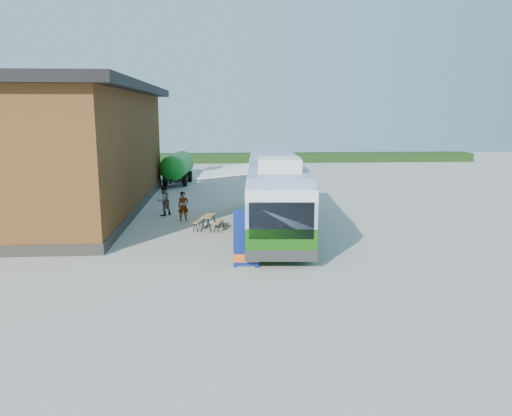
{
  "coord_description": "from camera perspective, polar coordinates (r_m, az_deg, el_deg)",
  "views": [
    {
      "loc": [
        -1.41,
        -20.43,
        5.95
      ],
      "look_at": [
        0.09,
        2.73,
        1.4
      ],
      "focal_mm": 35.0,
      "sensor_mm": 36.0,
      "label": 1
    }
  ],
  "objects": [
    {
      "name": "barn",
      "position": [
        31.85,
        -20.4,
        6.15
      ],
      "size": [
        9.6,
        21.2,
        7.5
      ],
      "color": "brown",
      "rests_on": "ground"
    },
    {
      "name": "slurry_tanker",
      "position": [
        41.56,
        -8.96,
        4.75
      ],
      "size": [
        2.42,
        6.86,
        2.54
      ],
      "rotation": [
        0.0,
        0.0,
        -0.09
      ],
      "color": "#17811F",
      "rests_on": "ground"
    },
    {
      "name": "hedge",
      "position": [
        59.44,
        5.44,
        5.77
      ],
      "size": [
        40.0,
        3.0,
        1.0
      ],
      "primitive_type": "cube",
      "color": "#264419",
      "rests_on": "ground"
    },
    {
      "name": "ground",
      "position": [
        21.33,
        0.23,
        -5.11
      ],
      "size": [
        100.0,
        100.0,
        0.0
      ],
      "primitive_type": "plane",
      "color": "#BCB7AD",
      "rests_on": "ground"
    },
    {
      "name": "bus",
      "position": [
        24.92,
        2.2,
        1.79
      ],
      "size": [
        3.63,
        13.26,
        4.03
      ],
      "rotation": [
        0.0,
        0.0,
        -0.07
      ],
      "color": "#1A6B11",
      "rests_on": "ground"
    },
    {
      "name": "banner",
      "position": [
        19.09,
        -1.14,
        -4.13
      ],
      "size": [
        0.99,
        0.22,
        2.29
      ],
      "rotation": [
        0.0,
        0.0,
        -0.07
      ],
      "color": "navy",
      "rests_on": "ground"
    },
    {
      "name": "picnic_table",
      "position": [
        25.29,
        -5.43,
        -1.26
      ],
      "size": [
        1.58,
        1.47,
        0.75
      ],
      "rotation": [
        0.0,
        0.0,
        -0.26
      ],
      "color": "#A87B4F",
      "rests_on": "ground"
    },
    {
      "name": "person_a",
      "position": [
        27.52,
        -8.31,
        0.2
      ],
      "size": [
        0.66,
        0.51,
        1.61
      ],
      "primitive_type": "imported",
      "rotation": [
        0.0,
        0.0,
        0.23
      ],
      "color": "#999999",
      "rests_on": "ground"
    },
    {
      "name": "person_b",
      "position": [
        29.09,
        -10.51,
        0.84
      ],
      "size": [
        1.06,
        1.06,
        1.73
      ],
      "primitive_type": "imported",
      "rotation": [
        0.0,
        0.0,
        -2.35
      ],
      "color": "#999999",
      "rests_on": "ground"
    },
    {
      "name": "awning",
      "position": [
        24.81,
        -2.48,
        4.08
      ],
      "size": [
        3.22,
        4.84,
        0.55
      ],
      "rotation": [
        0.0,
        0.0,
        -0.07
      ],
      "color": "white",
      "rests_on": "ground"
    }
  ]
}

